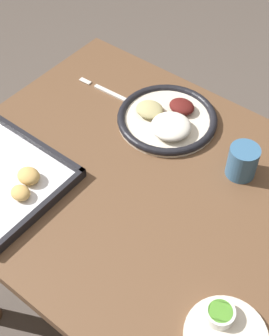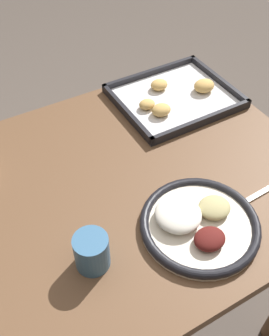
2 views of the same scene
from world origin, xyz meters
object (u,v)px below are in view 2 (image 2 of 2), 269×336
at_px(baking_tray, 175,97).
at_px(dinner_plate, 198,223).
at_px(drinking_cup, 92,252).
at_px(fork, 258,195).

bearing_deg(baking_tray, dinner_plate, -117.65).
bearing_deg(drinking_cup, dinner_plate, -8.10).
xyz_separation_m(dinner_plate, baking_tray, (0.21, 0.40, -0.00)).
height_order(dinner_plate, drinking_cup, drinking_cup).
height_order(dinner_plate, baking_tray, dinner_plate).
distance_m(baking_tray, drinking_cup, 0.57).
bearing_deg(fork, dinner_plate, 177.75).
height_order(dinner_plate, fork, dinner_plate).
bearing_deg(dinner_plate, fork, 0.57).
height_order(fork, baking_tray, baking_tray).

